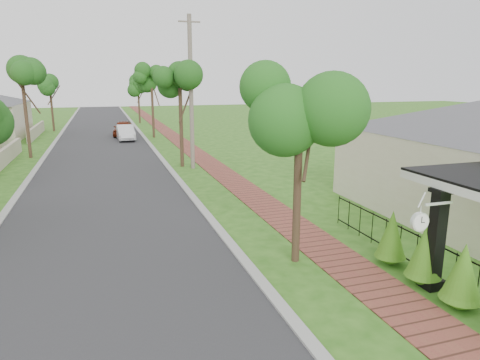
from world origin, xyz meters
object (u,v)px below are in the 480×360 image
parked_car_red (124,128)px  near_tree (300,110)px  porch_post (436,245)px  parked_car_white (126,133)px  utility_pole (191,93)px  station_clock (421,220)px

parked_car_red → near_tree: size_ratio=0.76×
porch_post → parked_car_white: (-5.55, 29.87, -0.48)m
porch_post → utility_pole: (-2.56, 16.27, 3.17)m
near_tree → station_clock: size_ratio=4.96×
parked_car_red → parked_car_white: parked_car_red is taller
parked_car_red → near_tree: near_tree is taller
station_clock → utility_pole: bearing=95.8°
utility_pole → station_clock: 16.92m
porch_post → parked_car_white: porch_post is taller
porch_post → utility_pole: utility_pole is taller
porch_post → station_clock: (-0.86, -0.40, 0.83)m
porch_post → station_clock: bearing=-155.1°
porch_post → parked_car_red: size_ratio=0.62×
porch_post → utility_pole: size_ratio=0.30×
station_clock → porch_post: bearing=24.9°
parked_car_white → station_clock: bearing=-82.9°
parked_car_red → utility_pole: (2.99, -16.73, 3.60)m
utility_pole → porch_post: bearing=-81.1°
parked_car_red → station_clock: station_clock is taller
parked_car_red → near_tree: bearing=-75.6°
parked_car_red → parked_car_white: size_ratio=1.04×
near_tree → utility_pole: bearing=90.3°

